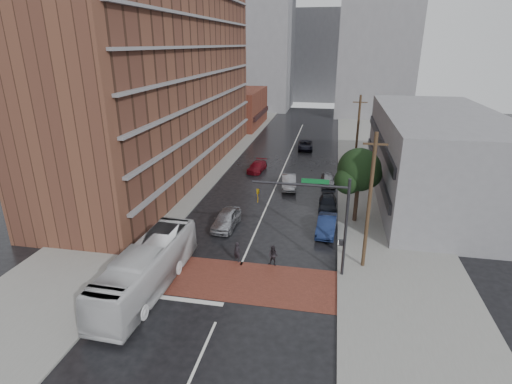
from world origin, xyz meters
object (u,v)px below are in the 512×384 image
Objects in this scene: pedestrian_b at (273,256)px; suv_travel at (305,145)px; car_travel_a at (226,219)px; car_parked_near at (327,225)px; transit_bus at (147,268)px; car_parked_mid at (328,203)px; car_parked_far at (328,179)px; pedestrian_a at (237,252)px; car_travel_c at (257,167)px; car_travel_b at (289,182)px.

pedestrian_b reaches higher than suv_travel.
suv_travel is at bearing 83.45° from car_travel_a.
car_parked_near reaches higher than suv_travel.
car_parked_mid is (11.33, 16.08, -0.93)m from transit_bus.
pedestrian_a is at bearing -112.84° from car_parked_far.
pedestrian_b is at bearing -108.42° from car_parked_mid.
pedestrian_b is 7.56m from car_travel_a.
suv_travel reaches higher than car_travel_c.
car_travel_a is 1.08× the size of car_travel_c.
transit_bus is 2.62× the size of car_travel_c.
car_travel_a is 1.19× the size of car_parked_far.
pedestrian_a is (4.95, 4.55, -0.76)m from transit_bus.
car_travel_c is 14.21m from car_parked_mid.
suv_travel is 1.10× the size of car_parked_mid.
car_travel_b reaches higher than suv_travel.
car_parked_far is (-0.18, 12.67, -0.07)m from car_parked_near.
transit_bus is 7.02× the size of pedestrian_a.
car_parked_near is 1.15× the size of car_parked_far.
pedestrian_b is at bearing -94.47° from car_travel_b.
car_parked_far is at bearing -14.60° from car_travel_c.
car_travel_b reaches higher than car_parked_mid.
transit_bus is at bearing -135.83° from pedestrian_b.
car_travel_b is (4.26, 11.32, -0.05)m from car_travel_a.
pedestrian_b reaches higher than car_parked_mid.
car_travel_b is at bearing -42.43° from car_travel_c.
car_parked_mid is at bearing 85.75° from pedestrian_b.
car_parked_mid is (6.38, 11.53, -0.17)m from pedestrian_a.
pedestrian_a is 0.34× the size of suv_travel.
car_parked_near reaches higher than car_parked_mid.
transit_bus is 2.51× the size of car_travel_b.
car_travel_a reaches higher than car_travel_b.
car_travel_b is at bearing -95.40° from suv_travel.
pedestrian_a reaches higher than car_travel_c.
car_travel_c is at bearing 123.65° from car_travel_b.
transit_bus is at bearing -87.81° from car_travel_c.
transit_bus is 7.12× the size of pedestrian_b.
car_travel_b is at bearing 106.08° from pedestrian_b.
pedestrian_b is 12.10m from car_parked_mid.
car_parked_near is (3.70, 6.20, -0.05)m from pedestrian_b.
car_travel_a is 1.04× the size of car_parked_near.
pedestrian_a is 6.10m from car_travel_a.
car_travel_a is at bearing -117.76° from car_travel_b.
car_parked_far reaches higher than car_parked_mid.
pedestrian_b is at bearing -93.38° from suv_travel.
car_travel_b is 1.00× the size of car_parked_near.
suv_travel is 23.69m from car_parked_mid.
car_parked_near reaches higher than car_travel_c.
car_parked_mid is at bearing 56.57° from transit_bus.
transit_bus reaches higher than car_travel_c.
pedestrian_b is at bearing 21.02° from pedestrian_a.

